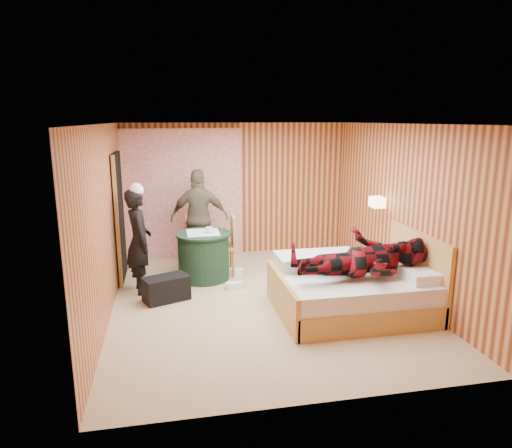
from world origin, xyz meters
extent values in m
cube|color=tan|center=(0.00, 0.00, 0.00)|extent=(4.20, 5.00, 0.01)
cube|color=white|center=(0.00, 0.00, 2.50)|extent=(4.20, 5.00, 0.01)
cube|color=#E49257|center=(0.00, 2.50, 1.25)|extent=(4.20, 0.02, 2.50)
cube|color=#E49257|center=(-2.10, 0.00, 1.25)|extent=(0.02, 5.00, 2.50)
cube|color=#E49257|center=(2.10, 0.00, 1.25)|extent=(0.02, 5.00, 2.50)
cube|color=white|center=(-1.00, 2.43, 1.20)|extent=(2.20, 0.08, 2.40)
cube|color=black|center=(-2.06, 1.40, 1.02)|extent=(0.06, 0.90, 2.05)
cylinder|color=gold|center=(2.00, 0.45, 1.30)|extent=(0.18, 0.04, 0.04)
cube|color=#FCE6B0|center=(1.92, 0.45, 1.30)|extent=(0.18, 0.24, 0.16)
cube|color=tan|center=(1.10, -0.60, 0.15)|extent=(1.94, 1.55, 0.29)
cube|color=white|center=(1.10, -0.60, 0.41)|extent=(1.88, 1.49, 0.24)
cube|color=tan|center=(0.13, -0.60, 0.27)|extent=(0.06, 1.55, 0.54)
cube|color=tan|center=(2.06, -0.60, 0.53)|extent=(0.06, 1.55, 1.07)
cube|color=white|center=(1.86, -0.97, 0.60)|extent=(0.37, 0.53, 0.14)
cube|color=white|center=(1.86, -0.23, 0.60)|extent=(0.37, 0.53, 0.14)
cube|color=white|center=(0.76, -0.16, 0.62)|extent=(1.16, 0.58, 0.17)
cube|color=tan|center=(1.88, 0.10, 0.27)|extent=(0.39, 0.53, 0.53)
cube|color=tan|center=(1.88, 0.10, 0.43)|extent=(0.41, 0.55, 0.03)
cylinder|color=#1B3C24|center=(-0.75, 1.10, 0.38)|extent=(0.82, 0.82, 0.75)
cylinder|color=#1B3C24|center=(-0.75, 1.10, 0.76)|extent=(0.88, 0.88, 0.03)
cube|color=white|center=(-0.75, 1.10, 0.78)|extent=(0.55, 0.55, 0.01)
cube|color=tan|center=(-0.75, 1.72, 0.45)|extent=(0.52, 0.52, 0.05)
cube|color=tan|center=(-0.80, 1.90, 0.70)|extent=(0.41, 0.16, 0.46)
cylinder|color=tan|center=(-0.87, 1.50, 0.21)|extent=(0.04, 0.04, 0.43)
cylinder|color=tan|center=(-0.64, 1.93, 0.21)|extent=(0.04, 0.04, 0.43)
cube|color=tan|center=(-0.45, 1.24, 0.49)|extent=(0.47, 0.47, 0.05)
cube|color=tan|center=(-0.24, 1.24, 0.76)|extent=(0.06, 0.46, 0.50)
cylinder|color=tan|center=(-0.63, 1.43, 0.23)|extent=(0.04, 0.04, 0.47)
cylinder|color=tan|center=(-0.27, 1.05, 0.23)|extent=(0.04, 0.04, 0.47)
cube|color=black|center=(-1.36, 0.27, 0.18)|extent=(0.71, 0.54, 0.36)
cube|color=white|center=(-0.23, 1.13, 0.06)|extent=(0.30, 0.16, 0.12)
cube|color=white|center=(-0.34, 0.51, 0.06)|extent=(0.27, 0.13, 0.12)
imported|color=black|center=(-1.73, 0.72, 0.79)|extent=(0.49, 0.64, 1.58)
imported|color=#686045|center=(-0.75, 1.84, 0.86)|extent=(1.05, 0.53, 1.72)
imported|color=maroon|center=(1.15, -0.80, 0.96)|extent=(0.86, 0.67, 1.77)
imported|color=white|center=(1.88, 0.05, 0.54)|extent=(0.19, 0.24, 0.02)
imported|color=white|center=(1.88, 0.05, 0.56)|extent=(0.18, 0.24, 0.02)
imported|color=white|center=(1.88, 0.23, 0.58)|extent=(0.12, 0.12, 0.09)
imported|color=white|center=(-0.65, 1.05, 0.83)|extent=(0.14, 0.14, 0.10)
camera|label=1|loc=(-1.28, -6.05, 2.56)|focal=32.00mm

